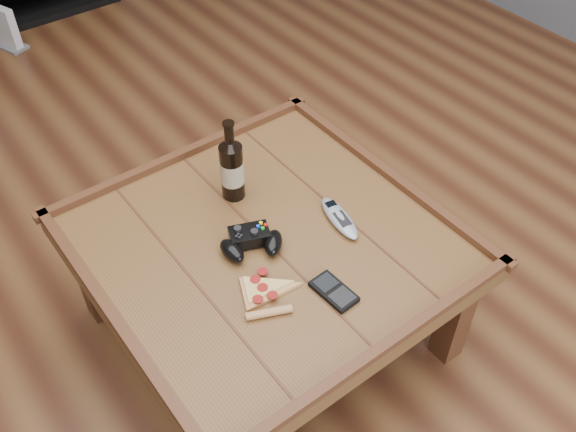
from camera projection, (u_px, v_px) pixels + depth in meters
ground at (269, 330)px, 2.20m from camera, size 6.00×6.00×0.00m
coffee_table at (267, 254)px, 1.93m from camera, size 1.03×1.03×0.48m
beer_bottle at (232, 167)px, 1.95m from camera, size 0.07×0.07×0.28m
game_controller at (251, 242)px, 1.85m from camera, size 0.19×0.17×0.06m
pizza_slice at (264, 293)px, 1.74m from camera, size 0.22×0.26×0.02m
smartphone at (334, 291)px, 1.74m from camera, size 0.08×0.14×0.02m
remote_control at (339, 218)px, 1.93m from camera, size 0.10×0.20×0.03m
game_console at (5, 29)px, 3.47m from camera, size 0.16×0.21×0.24m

